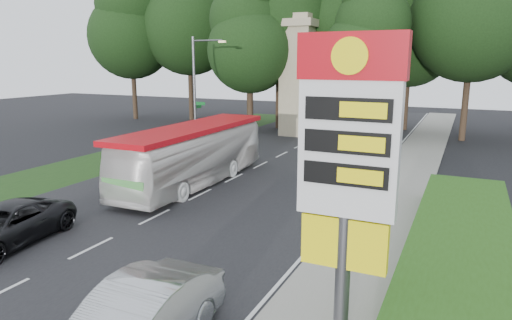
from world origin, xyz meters
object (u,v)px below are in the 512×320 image
at_px(streetlight_signs, 197,86).
at_px(suv_charcoal, 4,226).
at_px(monument, 298,75).
at_px(transit_bus, 193,155).
at_px(gas_station_pylon, 348,156).
at_px(traffic_signal_mast, 377,86).

distance_m(streetlight_signs, suv_charcoal, 19.81).
height_order(monument, transit_bus, monument).
height_order(gas_station_pylon, transit_bus, gas_station_pylon).
xyz_separation_m(streetlight_signs, transit_bus, (5.64, -9.42, -2.91)).
bearing_deg(monument, suv_charcoal, -92.01).
xyz_separation_m(transit_bus, suv_charcoal, (-1.60, -9.61, -0.82)).
bearing_deg(suv_charcoal, transit_bus, 73.23).
distance_m(gas_station_pylon, suv_charcoal, 12.75).
height_order(gas_station_pylon, traffic_signal_mast, traffic_signal_mast).
relative_size(gas_station_pylon, monument, 0.68).
height_order(streetlight_signs, suv_charcoal, streetlight_signs).
bearing_deg(gas_station_pylon, suv_charcoal, 175.36).
xyz_separation_m(gas_station_pylon, suv_charcoal, (-12.15, 0.99, -3.74)).
bearing_deg(gas_station_pylon, monument, 111.80).
xyz_separation_m(traffic_signal_mast, streetlight_signs, (-12.67, -1.99, -0.23)).
relative_size(gas_station_pylon, transit_bus, 0.62).
distance_m(transit_bus, suv_charcoal, 9.78).
bearing_deg(traffic_signal_mast, gas_station_pylon, -80.91).
xyz_separation_m(gas_station_pylon, monument, (-11.20, 28.01, 0.66)).
bearing_deg(suv_charcoal, traffic_signal_mast, 60.38).
height_order(gas_station_pylon, monument, monument).
bearing_deg(suv_charcoal, monument, 80.69).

